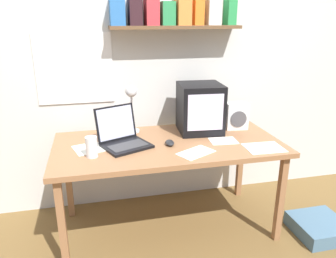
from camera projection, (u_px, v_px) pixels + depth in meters
ground_plane at (168, 226)px, 2.56m from camera, size 12.00×12.00×0.00m
back_wall at (154, 49)px, 2.61m from camera, size 5.60×0.24×2.60m
corner_desk at (168, 149)px, 2.36m from camera, size 1.60×0.79×0.70m
crt_monitor at (200, 108)px, 2.51m from camera, size 0.34×0.35×0.37m
laptop at (122, 136)px, 2.28m from camera, size 0.39×0.39×0.26m
desk_lamp at (132, 101)px, 2.44m from camera, size 0.11×0.15×0.38m
juice_glass at (92, 148)px, 2.08m from camera, size 0.08×0.08×0.13m
space_heater at (236, 116)px, 2.60m from camera, size 0.18×0.13×0.21m
computer_mouse at (169, 143)px, 2.28m from camera, size 0.07×0.11×0.03m
loose_paper_near_monitor at (223, 141)px, 2.36m from camera, size 0.20×0.16×0.00m
loose_paper_near_laptop at (196, 153)px, 2.15m from camera, size 0.28×0.24×0.00m
printed_handout at (264, 148)px, 2.23m from camera, size 0.26×0.21×0.00m
open_notebook at (89, 149)px, 2.22m from camera, size 0.23×0.24×0.00m
floor_cushion at (319, 227)px, 2.46m from camera, size 0.37×0.37×0.11m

